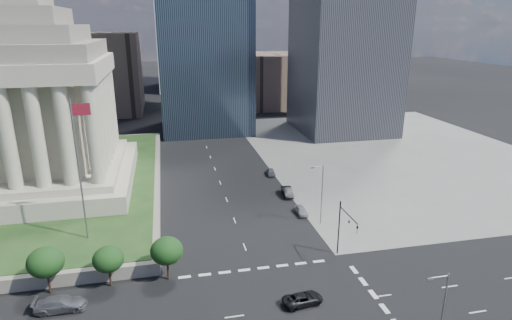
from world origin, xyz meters
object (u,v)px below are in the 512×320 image
object	(u,v)px
war_memorial	(24,81)
parked_sedan_near	(301,210)
street_lamp_south	(441,315)
pickup_truck	(303,299)
parked_sedan_mid	(287,192)
flagpole	(79,163)
traffic_signal_ne	(345,225)
street_lamp_north	(321,191)
parked_sedan_far	(271,172)
suv_grey	(60,304)

from	to	relation	value
war_memorial	parked_sedan_near	xyz separation A→B (m)	(45.50, -18.96, -20.71)
street_lamp_south	pickup_truck	size ratio (longest dim) A/B	2.09
street_lamp_south	parked_sedan_mid	distance (m)	43.73
flagpole	traffic_signal_ne	distance (m)	36.69
parked_sedan_near	parked_sedan_mid	xyz separation A→B (m)	(0.00, 8.38, 0.11)
street_lamp_south	parked_sedan_near	xyz separation A→B (m)	(-1.83, 35.04, -4.98)
street_lamp_north	parked_sedan_mid	bearing A→B (deg)	98.37
war_memorial	parked_sedan_far	world-z (taller)	war_memorial
traffic_signal_ne	parked_sedan_far	bearing A→B (deg)	92.00
street_lamp_south	parked_sedan_far	distance (m)	55.45
pickup_truck	suv_grey	bearing A→B (deg)	72.04
suv_grey	parked_sedan_far	bearing A→B (deg)	-40.63
flagpole	suv_grey	world-z (taller)	flagpole
street_lamp_north	parked_sedan_near	distance (m)	6.67
pickup_truck	parked_sedan_near	xyz separation A→B (m)	(7.36, 23.47, 0.02)
traffic_signal_ne	street_lamp_north	size ratio (longest dim) A/B	0.80
street_lamp_north	suv_grey	bearing A→B (deg)	-157.95
flagpole	pickup_truck	world-z (taller)	flagpole
war_memorial	street_lamp_south	world-z (taller)	war_memorial
war_memorial	street_lamp_north	bearing A→B (deg)	-25.92
pickup_truck	parked_sedan_mid	xyz separation A→B (m)	(7.36, 31.84, 0.13)
suv_grey	parked_sedan_mid	distance (m)	43.95
traffic_signal_ne	suv_grey	distance (m)	36.00
war_memorial	flagpole	world-z (taller)	war_memorial
street_lamp_south	parked_sedan_mid	xyz separation A→B (m)	(-1.83, 43.42, -4.87)
war_memorial	flagpole	size ratio (longest dim) A/B	1.95
street_lamp_south	parked_sedan_mid	bearing A→B (deg)	92.41
traffic_signal_ne	pickup_truck	size ratio (longest dim) A/B	1.68
parked_sedan_mid	parked_sedan_far	xyz separation A→B (m)	(-0.24, 11.77, -0.11)
flagpole	parked_sedan_mid	distance (m)	37.98
street_lamp_north	parked_sedan_near	bearing A→B (deg)	114.33
war_memorial	street_lamp_north	world-z (taller)	war_memorial
traffic_signal_ne	street_lamp_north	distance (m)	11.34
traffic_signal_ne	street_lamp_south	bearing A→B (deg)	-87.59
flagpole	suv_grey	bearing A→B (deg)	-95.14
traffic_signal_ne	street_lamp_north	bearing A→B (deg)	85.81
street_lamp_south	parked_sedan_far	xyz separation A→B (m)	(-2.07, 55.19, -4.98)
war_memorial	parked_sedan_far	xyz separation A→B (m)	(45.26, 1.19, -20.72)
street_lamp_north	flagpole	bearing A→B (deg)	-178.37
flagpole	street_lamp_north	distance (m)	35.95
parked_sedan_near	parked_sedan_far	size ratio (longest dim) A/B	1.00
flagpole	parked_sedan_mid	bearing A→B (deg)	21.93
parked_sedan_mid	suv_grey	bearing A→B (deg)	-137.19
street_lamp_north	parked_sedan_mid	xyz separation A→B (m)	(-1.83, 12.42, -4.87)
war_memorial	street_lamp_south	size ratio (longest dim) A/B	3.90
pickup_truck	flagpole	bearing A→B (deg)	46.46
flagpole	parked_sedan_far	bearing A→B (deg)	37.28
war_memorial	parked_sedan_mid	bearing A→B (deg)	-13.09
street_lamp_north	pickup_truck	bearing A→B (deg)	-115.32
war_memorial	parked_sedan_mid	world-z (taller)	war_memorial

